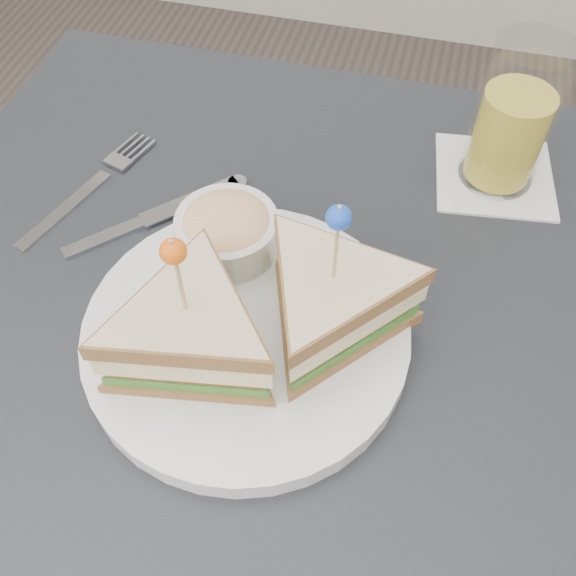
{
  "coord_description": "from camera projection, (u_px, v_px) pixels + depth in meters",
  "views": [
    {
      "loc": [
        0.09,
        -0.31,
        1.24
      ],
      "look_at": [
        0.01,
        0.01,
        0.8
      ],
      "focal_mm": 40.0,
      "sensor_mm": 36.0,
      "label": 1
    }
  ],
  "objects": [
    {
      "name": "cutlery_knife",
      "position": [
        150.0,
        218.0,
        0.66
      ],
      "size": [
        0.16,
        0.16,
        0.01
      ],
      "rotation": [
        0.0,
        0.0,
        -0.77
      ],
      "color": "silver",
      "rests_on": "table"
    },
    {
      "name": "cutlery_fork",
      "position": [
        94.0,
        184.0,
        0.69
      ],
      "size": [
        0.08,
        0.2,
        0.01
      ],
      "rotation": [
        0.0,
        0.0,
        -0.3
      ],
      "color": "silver",
      "rests_on": "table"
    },
    {
      "name": "plate_meal",
      "position": [
        254.0,
        311.0,
        0.53
      ],
      "size": [
        0.37,
        0.37,
        0.17
      ],
      "rotation": [
        0.0,
        0.0,
        -0.36
      ],
      "color": "silver",
      "rests_on": "table"
    },
    {
      "name": "drink_set",
      "position": [
        512.0,
        125.0,
        0.64
      ],
      "size": [
        0.14,
        0.14,
        0.16
      ],
      "rotation": [
        0.0,
        0.0,
        0.13
      ],
      "color": "silver",
      "rests_on": "table"
    },
    {
      "name": "table",
      "position": [
        276.0,
        369.0,
        0.64
      ],
      "size": [
        0.8,
        0.8,
        0.75
      ],
      "color": "black",
      "rests_on": "ground"
    },
    {
      "name": "ground_plane",
      "position": [
        281.0,
        552.0,
        1.18
      ],
      "size": [
        3.5,
        3.5,
        0.0
      ],
      "primitive_type": "plane",
      "color": "#3F3833"
    }
  ]
}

